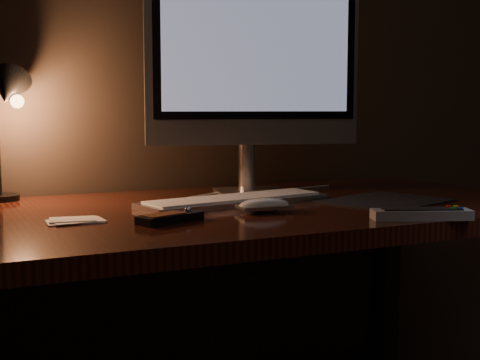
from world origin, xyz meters
name	(u,v)px	position (x,y,z in m)	size (l,w,h in m)	color
desk	(204,256)	(0.00, 1.93, 0.62)	(1.60, 0.75, 0.75)	#3A160D
monitor	(253,60)	(0.19, 2.04, 1.10)	(0.56, 0.21, 0.60)	silver
keyboard	(235,200)	(0.06, 1.89, 0.76)	(0.48, 0.13, 0.02)	silver
mousepad	(386,201)	(0.42, 1.77, 0.75)	(0.29, 0.23, 0.00)	black
mouse	(264,207)	(0.07, 1.74, 0.76)	(0.12, 0.06, 0.02)	white
media_remote	(170,217)	(-0.16, 1.71, 0.76)	(0.15, 0.10, 0.03)	black
tv_remote	(421,214)	(0.32, 1.52, 0.76)	(0.21, 0.12, 0.03)	#96989B
papers	(75,220)	(-0.33, 1.79, 0.75)	(0.11, 0.07, 0.01)	white
desk_lamp	(6,109)	(-0.42, 2.16, 0.98)	(0.15, 0.17, 0.33)	black
cable	(251,193)	(0.19, 2.04, 0.75)	(0.00, 0.00, 0.55)	white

